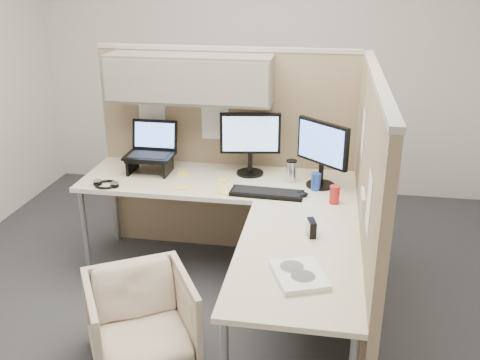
% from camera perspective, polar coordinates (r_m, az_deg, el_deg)
% --- Properties ---
extents(ground, '(4.50, 4.50, 0.00)m').
position_cam_1_polar(ground, '(3.75, -2.21, -13.50)').
color(ground, '#2E2E32').
rests_on(ground, ground).
extents(partition_back, '(2.00, 0.36, 1.63)m').
position_cam_1_polar(partition_back, '(4.06, -3.04, 6.48)').
color(partition_back, '#967F62').
rests_on(partition_back, ground).
extents(partition_right, '(0.07, 2.03, 1.63)m').
position_cam_1_polar(partition_right, '(3.23, 13.18, -3.44)').
color(partition_right, '#967F62').
rests_on(partition_right, ground).
extents(desk, '(2.00, 1.98, 0.73)m').
position_cam_1_polar(desk, '(3.49, 0.06, -3.25)').
color(desk, beige).
rests_on(desk, ground).
extents(office_chair, '(0.77, 0.76, 0.59)m').
position_cam_1_polar(office_chair, '(3.21, -10.52, -14.15)').
color(office_chair, beige).
rests_on(office_chair, ground).
extents(monitor_left, '(0.44, 0.20, 0.47)m').
position_cam_1_polar(monitor_left, '(3.90, 1.10, 4.42)').
color(monitor_left, black).
rests_on(monitor_left, desk).
extents(monitor_right, '(0.35, 0.32, 0.47)m').
position_cam_1_polar(monitor_right, '(3.71, 8.76, 3.31)').
color(monitor_right, black).
rests_on(monitor_right, desk).
extents(laptop_station, '(0.35, 0.30, 0.37)m').
position_cam_1_polar(laptop_station, '(4.05, -9.49, 2.82)').
color(laptop_station, black).
rests_on(laptop_station, desk).
extents(keyboard, '(0.50, 0.19, 0.02)m').
position_cam_1_polar(keyboard, '(3.62, 2.87, -1.41)').
color(keyboard, black).
rests_on(keyboard, desk).
extents(mouse, '(0.10, 0.07, 0.03)m').
position_cam_1_polar(mouse, '(3.61, 6.57, -1.50)').
color(mouse, black).
rests_on(mouse, desk).
extents(travel_mug, '(0.08, 0.08, 0.16)m').
position_cam_1_polar(travel_mug, '(3.83, 5.50, 0.97)').
color(travel_mug, silver).
rests_on(travel_mug, desk).
extents(soda_can_green, '(0.07, 0.07, 0.12)m').
position_cam_1_polar(soda_can_green, '(3.52, 10.05, -1.55)').
color(soda_can_green, '#B21E1E').
rests_on(soda_can_green, desk).
extents(soda_can_silver, '(0.07, 0.07, 0.12)m').
position_cam_1_polar(soda_can_silver, '(3.71, 8.10, -0.18)').
color(soda_can_silver, '#1E3FA5').
rests_on(soda_can_silver, desk).
extents(sticky_note_c, '(0.10, 0.10, 0.01)m').
position_cam_1_polar(sticky_note_c, '(4.01, -6.13, 0.69)').
color(sticky_note_c, yellow).
rests_on(sticky_note_c, desk).
extents(sticky_note_d, '(0.09, 0.09, 0.01)m').
position_cam_1_polar(sticky_note_d, '(3.86, -1.84, -0.04)').
color(sticky_note_d, yellow).
rests_on(sticky_note_d, desk).
extents(sticky_note_b, '(0.08, 0.08, 0.01)m').
position_cam_1_polar(sticky_note_b, '(3.65, -1.66, -1.30)').
color(sticky_note_b, yellow).
rests_on(sticky_note_b, desk).
extents(sticky_note_a, '(0.08, 0.08, 0.01)m').
position_cam_1_polar(sticky_note_a, '(3.75, -6.08, -0.81)').
color(sticky_note_a, yellow).
rests_on(sticky_note_a, desk).
extents(headphones, '(0.20, 0.18, 0.03)m').
position_cam_1_polar(headphones, '(3.88, -14.09, -0.45)').
color(headphones, black).
rests_on(headphones, desk).
extents(paper_stack, '(0.33, 0.36, 0.03)m').
position_cam_1_polar(paper_stack, '(2.69, 6.32, -10.06)').
color(paper_stack, white).
rests_on(paper_stack, desk).
extents(desk_clock, '(0.06, 0.10, 0.10)m').
position_cam_1_polar(desk_clock, '(3.08, 7.62, -5.09)').
color(desk_clock, black).
rests_on(desk_clock, desk).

